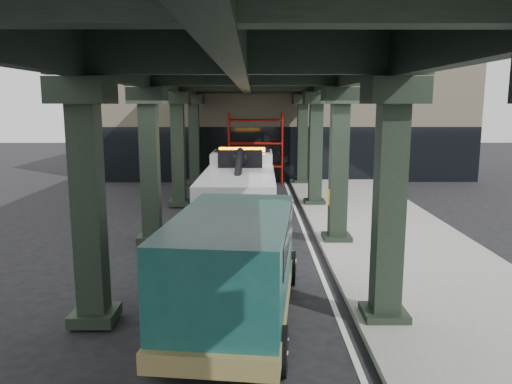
{
  "coord_description": "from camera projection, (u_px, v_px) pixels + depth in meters",
  "views": [
    {
      "loc": [
        -0.11,
        -13.74,
        4.5
      ],
      "look_at": [
        -0.03,
        2.06,
        1.7
      ],
      "focal_mm": 35.0,
      "sensor_mm": 36.0,
      "label": 1
    }
  ],
  "objects": [
    {
      "name": "sidewalk",
      "position": [
        394.0,
        241.0,
        16.29
      ],
      "size": [
        5.0,
        40.0,
        0.15
      ],
      "primitive_type": "cube",
      "color": "gray",
      "rests_on": "ground"
    },
    {
      "name": "scaffolding",
      "position": [
        256.0,
        146.0,
        28.37
      ],
      "size": [
        3.08,
        0.88,
        4.0
      ],
      "color": "#AD140D",
      "rests_on": "ground"
    },
    {
      "name": "towed_van",
      "position": [
        235.0,
        265.0,
        10.11
      ],
      "size": [
        2.91,
        6.09,
        2.38
      ],
      "rotation": [
        0.0,
        0.0,
        -0.11
      ],
      "color": "#134642",
      "rests_on": "ground"
    },
    {
      "name": "ground",
      "position": [
        257.0,
        263.0,
        14.32
      ],
      "size": [
        90.0,
        90.0,
        0.0
      ],
      "primitive_type": "plane",
      "color": "black",
      "rests_on": "ground"
    },
    {
      "name": "tow_truck",
      "position": [
        240.0,
        187.0,
        18.72
      ],
      "size": [
        2.8,
        8.87,
        2.89
      ],
      "rotation": [
        0.0,
        0.0,
        -0.02
      ],
      "color": "black",
      "rests_on": "ground"
    },
    {
      "name": "building",
      "position": [
        285.0,
        111.0,
        33.32
      ],
      "size": [
        22.0,
        10.0,
        8.0
      ],
      "primitive_type": "cube",
      "color": "#C6B793",
      "rests_on": "ground"
    },
    {
      "name": "lane_stripe",
      "position": [
        309.0,
        243.0,
        16.29
      ],
      "size": [
        0.12,
        38.0,
        0.01
      ],
      "primitive_type": "cube",
      "color": "silver",
      "rests_on": "ground"
    },
    {
      "name": "viaduct",
      "position": [
        244.0,
        72.0,
        15.33
      ],
      "size": [
        7.4,
        32.0,
        6.4
      ],
      "color": "black",
      "rests_on": "ground"
    }
  ]
}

